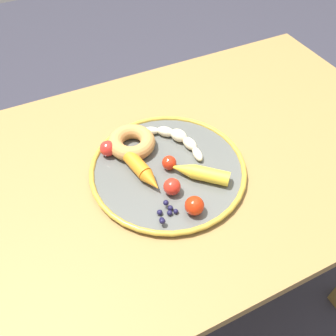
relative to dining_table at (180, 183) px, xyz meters
The scene contains 12 objects.
ground_plane 0.67m from the dining_table, ahead, with size 6.00×6.00×0.00m, color #31303B.
dining_table is the anchor object (origin of this frame).
plate 0.12m from the dining_table, 29.10° to the left, with size 0.36×0.36×0.02m.
banana 0.13m from the dining_table, 101.27° to the right, with size 0.10×0.16×0.03m.
carrot_orange 0.17m from the dining_table, 13.54° to the left, with size 0.05×0.12×0.03m.
carrot_yellow 0.15m from the dining_table, 90.36° to the left, with size 0.12×0.12×0.03m.
donut 0.18m from the dining_table, 35.59° to the right, with size 0.11×0.11×0.04m, color #C18446.
blueberry_pile 0.21m from the dining_table, 52.61° to the left, with size 0.05×0.05×0.02m.
tomato_near 0.22m from the dining_table, 25.51° to the right, with size 0.04×0.04×0.04m, color red.
tomato_mid 0.14m from the dining_table, 30.76° to the left, with size 0.03×0.03×0.03m, color red.
tomato_far 0.21m from the dining_table, 71.65° to the left, with size 0.04×0.04×0.04m, color red.
tomato_extra 0.17m from the dining_table, 52.81° to the left, with size 0.04×0.04×0.04m, color red.
Camera 1 is at (0.29, 0.52, 1.40)m, focal length 38.56 mm.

